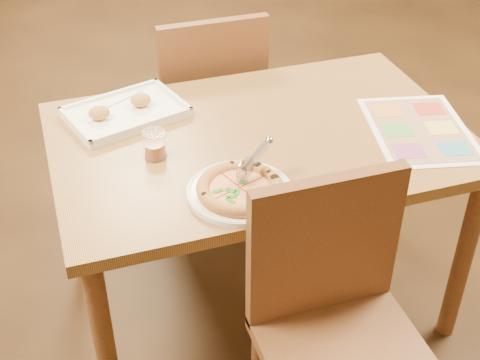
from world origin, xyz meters
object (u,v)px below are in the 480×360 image
object	(u,v)px
dining_table	(259,157)
glass_tumbler	(155,146)
plate	(240,192)
pizza_cutter	(253,160)
chair_far	(209,92)
pizza	(240,188)
appetizer_tray	(125,112)
chair_near	(336,302)
menu	(420,129)

from	to	relation	value
dining_table	glass_tumbler	world-z (taller)	glass_tumbler
plate	pizza_cutter	xyz separation A→B (m)	(0.05, 0.03, 0.08)
chair_far	pizza	xyz separation A→B (m)	(-0.16, -0.89, 0.18)
pizza	pizza_cutter	distance (m)	0.09
plate	glass_tumbler	world-z (taller)	glass_tumbler
plate	appetizer_tray	xyz separation A→B (m)	(-0.23, 0.52, 0.01)
pizza	appetizer_tray	distance (m)	0.58
appetizer_tray	pizza	bearing A→B (deg)	-67.26
dining_table	appetizer_tray	distance (m)	0.47
chair_far	pizza_cutter	size ratio (longest dim) A/B	3.57
pizza_cutter	pizza	bearing A→B (deg)	-173.89
plate	pizza_cutter	size ratio (longest dim) A/B	2.24
chair_near	menu	world-z (taller)	chair_near
plate	pizza	size ratio (longest dim) A/B	1.22
dining_table	chair_far	distance (m)	0.61
chair_far	dining_table	bearing A→B (deg)	90.00
pizza_cutter	appetizer_tray	xyz separation A→B (m)	(-0.28, 0.49, -0.07)
chair_near	chair_far	size ratio (longest dim) A/B	1.00
chair_far	plate	size ratio (longest dim) A/B	1.59
pizza	appetizer_tray	world-z (taller)	appetizer_tray
chair_far	plate	world-z (taller)	chair_far
pizza	pizza_cutter	size ratio (longest dim) A/B	1.84
pizza	menu	bearing A→B (deg)	13.34
dining_table	plate	bearing A→B (deg)	-119.32
dining_table	pizza_cutter	distance (m)	0.31
chair_far	glass_tumbler	xyz separation A→B (m)	(-0.34, -0.62, 0.19)
chair_far	appetizer_tray	bearing A→B (deg)	42.87
pizza	pizza_cutter	world-z (taller)	pizza_cutter
pizza	dining_table	bearing A→B (deg)	61.02
pizza_cutter	chair_near	bearing A→B (deg)	-106.56
chair_far	plate	bearing A→B (deg)	79.96
dining_table	chair_near	size ratio (longest dim) A/B	2.77
pizza_cutter	plate	bearing A→B (deg)	-178.77
pizza	glass_tumbler	size ratio (longest dim) A/B	2.77
chair_near	plate	world-z (taller)	chair_near
chair_near	chair_far	world-z (taller)	same
chair_far	pizza	size ratio (longest dim) A/B	1.94
pizza	pizza_cutter	bearing A→B (deg)	39.01
dining_table	plate	size ratio (longest dim) A/B	4.40
chair_far	pizza_cutter	bearing A→B (deg)	82.90
pizza	menu	world-z (taller)	pizza
glass_tumbler	menu	size ratio (longest dim) A/B	0.20
pizza_cutter	menu	xyz separation A→B (m)	(0.60, 0.11, -0.08)
dining_table	chair_near	xyz separation A→B (m)	(0.00, -0.60, -0.07)
appetizer_tray	glass_tumbler	xyz separation A→B (m)	(0.04, -0.27, 0.02)
appetizer_tray	dining_table	bearing A→B (deg)	-32.88
dining_table	pizza_cutter	world-z (taller)	pizza_cutter
menu	glass_tumbler	bearing A→B (deg)	172.43
chair_near	menu	distance (m)	0.70
dining_table	pizza	world-z (taller)	pizza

